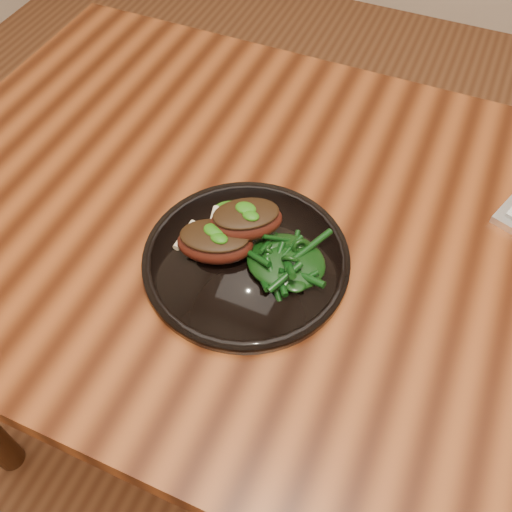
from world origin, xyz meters
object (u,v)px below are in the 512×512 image
at_px(desk, 413,300).
at_px(lamb_chop_front, 215,241).
at_px(plate, 246,259).
at_px(greens_heap, 286,258).

xyz_separation_m(desk, lamb_chop_front, (-0.27, -0.10, 0.12)).
distance_m(desk, plate, 0.26).
xyz_separation_m(plate, lamb_chop_front, (-0.04, -0.01, 0.03)).
bearing_deg(lamb_chop_front, greens_heap, 8.90).
height_order(desk, lamb_chop_front, lamb_chop_front).
distance_m(lamb_chop_front, greens_heap, 0.10).
relative_size(desk, lamb_chop_front, 13.65).
xyz_separation_m(lamb_chop_front, greens_heap, (0.10, 0.01, -0.00)).
bearing_deg(plate, greens_heap, 5.19).
relative_size(plate, greens_heap, 2.65).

